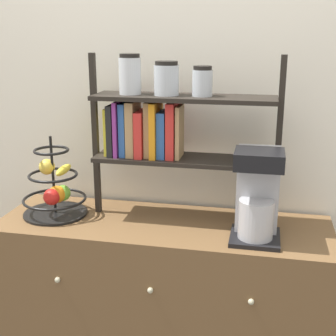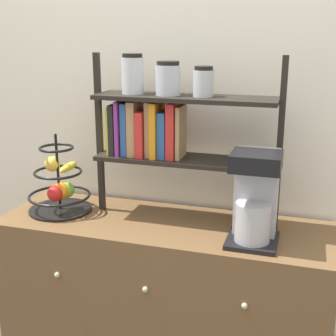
% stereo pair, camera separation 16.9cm
% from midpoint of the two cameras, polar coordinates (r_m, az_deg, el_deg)
% --- Properties ---
extents(wall_back, '(7.00, 0.05, 2.60)m').
position_cam_midpoint_polar(wall_back, '(2.16, -1.31, 6.82)').
color(wall_back, silver).
rests_on(wall_back, ground_plane).
extents(sideboard, '(1.43, 0.48, 0.86)m').
position_cam_midpoint_polar(sideboard, '(2.23, -2.85, -17.00)').
color(sideboard, brown).
rests_on(sideboard, ground_plane).
extents(coffee_maker, '(0.19, 0.20, 0.36)m').
position_cam_midpoint_polar(coffee_maker, '(1.84, 8.26, -3.36)').
color(coffee_maker, black).
rests_on(coffee_maker, sideboard).
extents(fruit_stand, '(0.29, 0.29, 0.36)m').
position_cam_midpoint_polar(fruit_stand, '(2.15, -15.85, -2.66)').
color(fruit_stand, black).
rests_on(fruit_stand, sideboard).
extents(shelf_hutch, '(0.81, 0.20, 0.71)m').
position_cam_midpoint_polar(shelf_hutch, '(1.97, -3.47, 5.80)').
color(shelf_hutch, black).
rests_on(shelf_hutch, sideboard).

